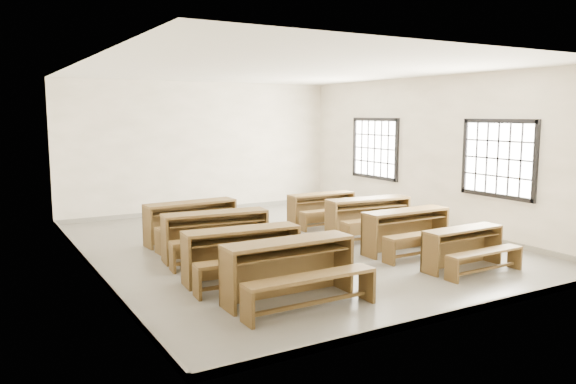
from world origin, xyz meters
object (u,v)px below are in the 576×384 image
desk_set_1 (243,251)px  desk_set_7 (322,206)px  desk_set_2 (217,232)px  desk_set_6 (370,215)px  desk_set_0 (291,266)px  desk_set_3 (192,219)px  desk_set_5 (408,228)px  desk_set_4 (465,245)px

desk_set_1 → desk_set_7: (3.34, 2.95, -0.05)m
desk_set_2 → desk_set_1: bearing=-90.7°
desk_set_2 → desk_set_7: (3.18, 1.59, -0.06)m
desk_set_2 → desk_set_6: (3.27, 0.05, -0.01)m
desk_set_0 → desk_set_2: (0.01, 2.48, -0.00)m
desk_set_6 → desk_set_2: bearing=-174.1°
desk_set_3 → desk_set_1: bearing=-98.5°
desk_set_5 → desk_set_3: bearing=139.2°
desk_set_4 → desk_set_7: size_ratio=0.94×
desk_set_0 → desk_set_7: bearing=51.6°
desk_set_4 → desk_set_7: bearing=88.2°
desk_set_0 → desk_set_5: 3.32m
desk_set_0 → desk_set_7: desk_set_0 is taller
desk_set_0 → desk_set_6: (3.28, 2.53, -0.01)m
desk_set_5 → desk_set_6: bearing=81.6°
desk_set_2 → desk_set_6: 3.27m
desk_set_5 → desk_set_7: (0.10, 2.85, -0.04)m
desk_set_4 → desk_set_6: 2.58m
desk_set_5 → desk_set_7: 2.86m
desk_set_3 → desk_set_7: (3.12, 0.26, -0.05)m
desk_set_4 → desk_set_7: 4.12m
desk_set_7 → desk_set_4: bearing=-90.0°
desk_set_2 → desk_set_4: (3.12, -2.53, -0.08)m
desk_set_1 → desk_set_3: bearing=89.7°
desk_set_6 → desk_set_7: (-0.09, 1.54, -0.05)m
desk_set_0 → desk_set_2: desk_set_0 is taller
desk_set_1 → desk_set_4: desk_set_1 is taller
desk_set_2 → desk_set_7: bearing=32.5°
desk_set_5 → desk_set_0: bearing=-158.8°
desk_set_2 → desk_set_5: desk_set_2 is taller
desk_set_2 → desk_set_4: bearing=-33.1°
desk_set_3 → desk_set_5: size_ratio=1.07×
desk_set_5 → desk_set_7: size_ratio=1.08×
desk_set_3 → desk_set_2: bearing=-96.5°
desk_set_4 → desk_set_7: (0.06, 4.12, 0.02)m
desk_set_0 → desk_set_1: (-0.15, 1.12, -0.02)m
desk_set_2 → desk_set_3: size_ratio=1.03×
desk_set_4 → desk_set_5: desk_set_5 is taller
desk_set_0 → desk_set_3: desk_set_0 is taller
desk_set_1 → desk_set_4: bearing=-15.1°
desk_set_6 → desk_set_7: desk_set_6 is taller
desk_set_5 → desk_set_6: 1.33m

